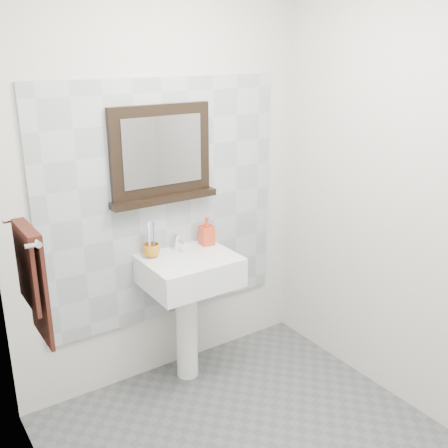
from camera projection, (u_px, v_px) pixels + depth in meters
The scene contains 11 objects.
back_wall at pixel (163, 187), 3.20m from camera, with size 2.00×0.01×2.50m, color silver.
left_wall at pixel (54, 295), 1.81m from camera, with size 0.01×2.20×2.50m, color silver.
right_wall at pixel (419, 203), 2.87m from camera, with size 0.01×2.20×2.50m, color silver.
splashback at pixel (165, 203), 3.22m from camera, with size 1.60×0.02×1.50m, color #A4ADB1.
pedestal_sink at pixel (189, 284), 3.23m from camera, with size 0.55×0.44×0.96m.
toothbrush_cup at pixel (151, 250), 3.15m from camera, with size 0.10×0.10×0.08m, color orange.
toothbrushes at pixel (150, 238), 3.12m from camera, with size 0.05×0.04×0.21m.
soap_dispenser at pixel (207, 231), 3.33m from camera, with size 0.08×0.08×0.18m, color red.
framed_mirror at pixel (161, 156), 3.09m from camera, with size 0.68×0.11×0.58m.
towel_bar at pixel (25, 231), 2.26m from camera, with size 0.07×0.40×0.03m.
hand_towel at pixel (33, 275), 2.33m from camera, with size 0.06×0.30×0.55m.
Camera 1 is at (-1.43, -1.68, 2.06)m, focal length 42.00 mm.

